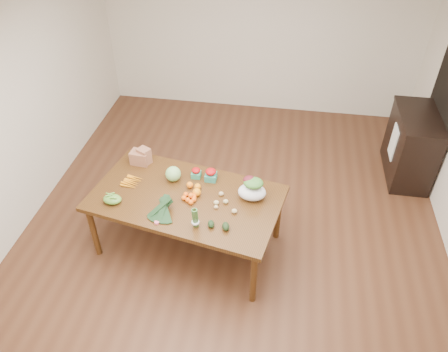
% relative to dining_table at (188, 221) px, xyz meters
% --- Properties ---
extents(floor, '(6.00, 6.00, 0.00)m').
position_rel_dining_table_xyz_m(floor, '(0.46, 0.32, -0.38)').
color(floor, '#502E1B').
rests_on(floor, ground).
extents(ceiling, '(5.00, 6.00, 0.02)m').
position_rel_dining_table_xyz_m(ceiling, '(0.46, 0.32, 2.33)').
color(ceiling, white).
rests_on(ceiling, room_walls).
extents(room_walls, '(5.02, 6.02, 2.70)m').
position_rel_dining_table_xyz_m(room_walls, '(0.46, 0.32, 0.97)').
color(room_walls, beige).
rests_on(room_walls, floor).
extents(dining_table, '(2.18, 1.47, 0.75)m').
position_rel_dining_table_xyz_m(dining_table, '(0.00, 0.00, 0.00)').
color(dining_table, '#492C11').
rests_on(dining_table, floor).
extents(doorway_dark, '(0.02, 1.00, 2.10)m').
position_rel_dining_table_xyz_m(doorway_dark, '(2.94, 1.92, 0.68)').
color(doorway_dark, black).
rests_on(doorway_dark, floor).
extents(cabinet, '(0.52, 1.02, 0.94)m').
position_rel_dining_table_xyz_m(cabinet, '(2.68, 1.79, 0.10)').
color(cabinet, black).
rests_on(cabinet, floor).
extents(dish_towel, '(0.02, 0.28, 0.45)m').
position_rel_dining_table_xyz_m(dish_towel, '(2.42, 1.72, 0.18)').
color(dish_towel, white).
rests_on(dish_towel, cabinet).
extents(paper_bag, '(0.31, 0.28, 0.19)m').
position_rel_dining_table_xyz_m(paper_bag, '(-0.66, 0.50, 0.47)').
color(paper_bag, '#8E5A3F').
rests_on(paper_bag, dining_table).
extents(cabbage, '(0.17, 0.17, 0.17)m').
position_rel_dining_table_xyz_m(cabbage, '(-0.20, 0.25, 0.46)').
color(cabbage, '#88BA6B').
rests_on(cabbage, dining_table).
extents(strawberry_basket_a, '(0.12, 0.12, 0.09)m').
position_rel_dining_table_xyz_m(strawberry_basket_a, '(0.04, 0.35, 0.42)').
color(strawberry_basket_a, '#B50C0C').
rests_on(strawberry_basket_a, dining_table).
extents(strawberry_basket_b, '(0.15, 0.15, 0.11)m').
position_rel_dining_table_xyz_m(strawberry_basket_b, '(0.21, 0.32, 0.43)').
color(strawberry_basket_b, red).
rests_on(strawberry_basket_b, dining_table).
extents(orange_a, '(0.07, 0.07, 0.07)m').
position_rel_dining_table_xyz_m(orange_a, '(0.01, 0.15, 0.41)').
color(orange_a, '#FF5F0F').
rests_on(orange_a, dining_table).
extents(orange_b, '(0.07, 0.07, 0.07)m').
position_rel_dining_table_xyz_m(orange_b, '(0.10, 0.14, 0.41)').
color(orange_b, orange).
rests_on(orange_b, dining_table).
extents(orange_c, '(0.09, 0.09, 0.09)m').
position_rel_dining_table_xyz_m(orange_c, '(0.11, 0.04, 0.42)').
color(orange_c, '#FFA40F').
rests_on(orange_c, dining_table).
extents(mandarin_cluster, '(0.21, 0.21, 0.09)m').
position_rel_dining_table_xyz_m(mandarin_cluster, '(0.07, -0.04, 0.42)').
color(mandarin_cluster, orange).
rests_on(mandarin_cluster, dining_table).
extents(carrots, '(0.26, 0.25, 0.03)m').
position_rel_dining_table_xyz_m(carrots, '(-0.63, 0.13, 0.39)').
color(carrots, orange).
rests_on(carrots, dining_table).
extents(snap_pea_bag, '(0.20, 0.15, 0.09)m').
position_rel_dining_table_xyz_m(snap_pea_bag, '(-0.74, -0.21, 0.42)').
color(snap_pea_bag, '#5E9331').
rests_on(snap_pea_bag, dining_table).
extents(kale_bunch, '(0.39, 0.45, 0.16)m').
position_rel_dining_table_xyz_m(kale_bunch, '(-0.18, -0.34, 0.45)').
color(kale_bunch, black).
rests_on(kale_bunch, dining_table).
extents(asparagus_bundle, '(0.10, 0.13, 0.26)m').
position_rel_dining_table_xyz_m(asparagus_bundle, '(0.20, -0.42, 0.50)').
color(asparagus_bundle, '#4B873E').
rests_on(asparagus_bundle, dining_table).
extents(potato_a, '(0.06, 0.05, 0.05)m').
position_rel_dining_table_xyz_m(potato_a, '(0.34, -0.07, 0.40)').
color(potato_a, '#D3BB79').
rests_on(potato_a, dining_table).
extents(potato_b, '(0.04, 0.04, 0.04)m').
position_rel_dining_table_xyz_m(potato_b, '(0.35, -0.13, 0.39)').
color(potato_b, tan).
rests_on(potato_b, dining_table).
extents(potato_c, '(0.06, 0.05, 0.05)m').
position_rel_dining_table_xyz_m(potato_c, '(0.44, -0.04, 0.40)').
color(potato_c, tan).
rests_on(potato_c, dining_table).
extents(potato_d, '(0.06, 0.05, 0.05)m').
position_rel_dining_table_xyz_m(potato_d, '(0.37, 0.08, 0.40)').
color(potato_d, tan).
rests_on(potato_d, dining_table).
extents(potato_e, '(0.06, 0.05, 0.05)m').
position_rel_dining_table_xyz_m(potato_e, '(0.55, -0.17, 0.40)').
color(potato_e, tan).
rests_on(potato_e, dining_table).
extents(avocado_a, '(0.09, 0.11, 0.06)m').
position_rel_dining_table_xyz_m(avocado_a, '(0.35, -0.39, 0.41)').
color(avocado_a, black).
rests_on(avocado_a, dining_table).
extents(avocado_b, '(0.10, 0.12, 0.07)m').
position_rel_dining_table_xyz_m(avocado_b, '(0.50, -0.40, 0.41)').
color(avocado_b, black).
rests_on(avocado_b, dining_table).
extents(salad_bag, '(0.33, 0.28, 0.23)m').
position_rel_dining_table_xyz_m(salad_bag, '(0.70, 0.09, 0.49)').
color(salad_bag, white).
rests_on(salad_bag, dining_table).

